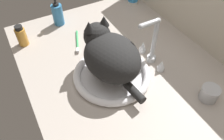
% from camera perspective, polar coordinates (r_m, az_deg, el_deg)
% --- Properties ---
extents(countertop, '(1.23, 0.80, 0.03)m').
position_cam_1_polar(countertop, '(0.93, 4.60, -2.19)').
color(countertop, '#ADA399').
rests_on(countertop, ground).
extents(backsplash_wall, '(1.23, 0.02, 0.39)m').
position_cam_1_polar(backsplash_wall, '(1.06, 25.04, 12.76)').
color(backsplash_wall, beige).
rests_on(backsplash_wall, ground).
extents(sink_basin, '(0.32, 0.32, 0.03)m').
position_cam_1_polar(sink_basin, '(0.91, 0.00, -1.14)').
color(sink_basin, white).
rests_on(sink_basin, countertop).
extents(faucet, '(0.17, 0.11, 0.22)m').
position_cam_1_polar(faucet, '(0.94, 10.47, 6.14)').
color(faucet, silver).
rests_on(faucet, countertop).
extents(cat, '(0.36, 0.23, 0.20)m').
position_cam_1_polar(cat, '(0.84, -0.77, 4.34)').
color(cat, black).
rests_on(cat, sink_basin).
extents(amber_bottle, '(0.05, 0.05, 0.11)m').
position_cam_1_polar(amber_bottle, '(1.12, -22.68, 8.24)').
color(amber_bottle, gold).
rests_on(amber_bottle, countertop).
extents(metal_jar, '(0.07, 0.07, 0.06)m').
position_cam_1_polar(metal_jar, '(0.90, 24.23, -5.63)').
color(metal_jar, '#B2B5BA').
rests_on(metal_jar, countertop).
extents(soap_pump_bottle, '(0.06, 0.06, 0.16)m').
position_cam_1_polar(soap_pump_bottle, '(1.21, -14.08, 14.07)').
color(soap_pump_bottle, teal).
rests_on(soap_pump_bottle, countertop).
extents(toothbrush, '(0.16, 0.07, 0.02)m').
position_cam_1_polar(toothbrush, '(1.09, -9.10, 7.32)').
color(toothbrush, '#3FB266').
rests_on(toothbrush, countertop).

